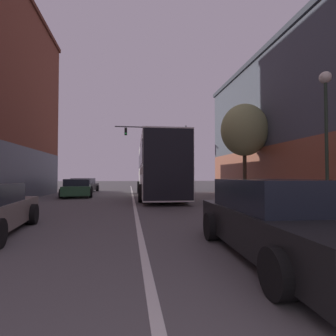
{
  "coord_description": "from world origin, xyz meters",
  "views": [
    {
      "loc": [
        -0.28,
        0.63,
        1.43
      ],
      "look_at": [
        2.11,
        16.6,
        1.94
      ],
      "focal_mm": 28.0,
      "sensor_mm": 36.0,
      "label": 1
    }
  ],
  "objects_px": {
    "parked_car_left_far": "(84,186)",
    "street_tree_near": "(244,130)",
    "traffic_signal_gantry": "(164,142)",
    "street_lamp": "(326,125)",
    "hatchback_foreground": "(282,220)",
    "bus": "(158,167)",
    "parked_car_left_near": "(77,188)"
  },
  "relations": [
    {
      "from": "traffic_signal_gantry",
      "to": "street_lamp",
      "type": "height_order",
      "value": "traffic_signal_gantry"
    },
    {
      "from": "bus",
      "to": "traffic_signal_gantry",
      "type": "bearing_deg",
      "value": -8.36
    },
    {
      "from": "traffic_signal_gantry",
      "to": "street_lamp",
      "type": "xyz_separation_m",
      "value": [
        2.35,
        -21.16,
        -2.2
      ]
    },
    {
      "from": "bus",
      "to": "hatchback_foreground",
      "type": "bearing_deg",
      "value": -175.68
    },
    {
      "from": "bus",
      "to": "traffic_signal_gantry",
      "type": "height_order",
      "value": "traffic_signal_gantry"
    },
    {
      "from": "bus",
      "to": "street_lamp",
      "type": "relative_size",
      "value": 2.64
    },
    {
      "from": "parked_car_left_near",
      "to": "parked_car_left_far",
      "type": "relative_size",
      "value": 0.94
    },
    {
      "from": "parked_car_left_far",
      "to": "street_lamp",
      "type": "bearing_deg",
      "value": -145.43
    },
    {
      "from": "bus",
      "to": "parked_car_left_far",
      "type": "distance_m",
      "value": 8.58
    },
    {
      "from": "bus",
      "to": "parked_car_left_far",
      "type": "xyz_separation_m",
      "value": [
        -5.94,
        6.01,
        -1.5
      ]
    },
    {
      "from": "bus",
      "to": "parked_car_left_near",
      "type": "relative_size",
      "value": 2.77
    },
    {
      "from": "hatchback_foreground",
      "to": "street_lamp",
      "type": "bearing_deg",
      "value": -46.23
    },
    {
      "from": "hatchback_foreground",
      "to": "traffic_signal_gantry",
      "type": "relative_size",
      "value": 0.59
    },
    {
      "from": "street_tree_near",
      "to": "parked_car_left_near",
      "type": "bearing_deg",
      "value": 156.24
    },
    {
      "from": "traffic_signal_gantry",
      "to": "parked_car_left_far",
      "type": "bearing_deg",
      "value": -150.85
    },
    {
      "from": "bus",
      "to": "parked_car_left_near",
      "type": "xyz_separation_m",
      "value": [
        -5.58,
        0.99,
        -1.5
      ]
    },
    {
      "from": "parked_car_left_far",
      "to": "traffic_signal_gantry",
      "type": "xyz_separation_m",
      "value": [
        7.72,
        4.31,
        4.65
      ]
    },
    {
      "from": "parked_car_left_near",
      "to": "street_lamp",
      "type": "bearing_deg",
      "value": -148.32
    },
    {
      "from": "bus",
      "to": "street_lamp",
      "type": "height_order",
      "value": "street_lamp"
    },
    {
      "from": "hatchback_foreground",
      "to": "parked_car_left_near",
      "type": "bearing_deg",
      "value": 25.25
    },
    {
      "from": "parked_car_left_far",
      "to": "bus",
      "type": "bearing_deg",
      "value": -131.61
    },
    {
      "from": "hatchback_foreground",
      "to": "traffic_signal_gantry",
      "type": "height_order",
      "value": "traffic_signal_gantry"
    },
    {
      "from": "parked_car_left_far",
      "to": "street_tree_near",
      "type": "bearing_deg",
      "value": -128.07
    },
    {
      "from": "bus",
      "to": "traffic_signal_gantry",
      "type": "distance_m",
      "value": 10.93
    },
    {
      "from": "bus",
      "to": "street_lamp",
      "type": "distance_m",
      "value": 11.64
    },
    {
      "from": "hatchback_foreground",
      "to": "parked_car_left_far",
      "type": "relative_size",
      "value": 0.98
    },
    {
      "from": "hatchback_foreground",
      "to": "parked_car_left_far",
      "type": "xyz_separation_m",
      "value": [
        -6.65,
        19.88,
        -0.05
      ]
    },
    {
      "from": "parked_car_left_far",
      "to": "street_tree_near",
      "type": "relative_size",
      "value": 0.83
    },
    {
      "from": "parked_car_left_far",
      "to": "hatchback_foreground",
      "type": "bearing_deg",
      "value": -157.81
    },
    {
      "from": "parked_car_left_near",
      "to": "traffic_signal_gantry",
      "type": "relative_size",
      "value": 0.57
    },
    {
      "from": "street_lamp",
      "to": "street_tree_near",
      "type": "relative_size",
      "value": 0.83
    },
    {
      "from": "parked_car_left_near",
      "to": "street_lamp",
      "type": "relative_size",
      "value": 0.95
    }
  ]
}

